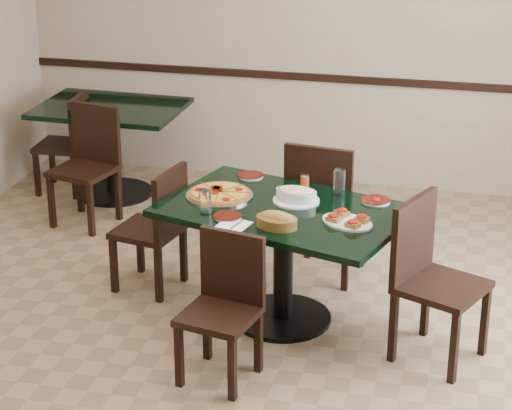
% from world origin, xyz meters
% --- Properties ---
extents(floor, '(5.50, 5.50, 0.00)m').
position_xyz_m(floor, '(0.00, 0.00, 0.00)').
color(floor, '#886F4E').
rests_on(floor, ground).
extents(room_shell, '(5.50, 5.50, 5.50)m').
position_xyz_m(room_shell, '(1.02, 1.73, 1.17)').
color(room_shell, silver).
rests_on(room_shell, floor).
extents(main_table, '(1.61, 1.28, 0.75)m').
position_xyz_m(main_table, '(0.18, 0.27, 0.57)').
color(main_table, black).
rests_on(main_table, floor).
extents(back_table, '(1.15, 0.86, 0.75)m').
position_xyz_m(back_table, '(-1.60, 2.06, 0.52)').
color(back_table, black).
rests_on(back_table, floor).
extents(chair_far, '(0.51, 0.51, 0.97)m').
position_xyz_m(chair_far, '(0.31, 0.90, 0.55)').
color(chair_far, black).
rests_on(chair_far, floor).
extents(chair_near, '(0.46, 0.46, 0.82)m').
position_xyz_m(chair_near, '(-0.01, -0.40, 0.46)').
color(chair_near, black).
rests_on(chair_near, floor).
extents(chair_right, '(0.58, 0.58, 0.95)m').
position_xyz_m(chair_right, '(1.06, 0.07, 0.53)').
color(chair_right, black).
rests_on(chair_right, floor).
extents(chair_left, '(0.46, 0.46, 0.84)m').
position_xyz_m(chair_left, '(-0.70, 0.51, 0.47)').
color(chair_left, black).
rests_on(chair_left, floor).
extents(back_chair_near, '(0.50, 0.50, 0.89)m').
position_xyz_m(back_chair_near, '(-1.57, 1.51, 0.50)').
color(back_chair_near, black).
rests_on(back_chair_near, floor).
extents(back_chair_left, '(0.39, 0.39, 0.82)m').
position_xyz_m(back_chair_left, '(-1.96, 2.05, 0.45)').
color(back_chair_left, black).
rests_on(back_chair_left, floor).
extents(pepperoni_pizza, '(0.41, 0.41, 0.04)m').
position_xyz_m(pepperoni_pizza, '(-0.24, 0.37, 0.77)').
color(pepperoni_pizza, silver).
rests_on(pepperoni_pizza, main_table).
extents(lasagna_casserole, '(0.28, 0.28, 0.09)m').
position_xyz_m(lasagna_casserole, '(0.23, 0.39, 0.80)').
color(lasagna_casserole, silver).
rests_on(lasagna_casserole, main_table).
extents(bread_basket, '(0.27, 0.21, 0.10)m').
position_xyz_m(bread_basket, '(0.20, -0.02, 0.79)').
color(bread_basket, brown).
rests_on(bread_basket, main_table).
extents(bruschetta_platter, '(0.39, 0.35, 0.05)m').
position_xyz_m(bruschetta_platter, '(0.58, 0.13, 0.77)').
color(bruschetta_platter, silver).
rests_on(bruschetta_platter, main_table).
extents(side_plate_near, '(0.16, 0.16, 0.02)m').
position_xyz_m(side_plate_near, '(-0.11, 0.05, 0.76)').
color(side_plate_near, silver).
rests_on(side_plate_near, main_table).
extents(side_plate_far_r, '(0.18, 0.18, 0.03)m').
position_xyz_m(side_plate_far_r, '(0.70, 0.50, 0.76)').
color(side_plate_far_r, silver).
rests_on(side_plate_far_r, main_table).
extents(side_plate_far_l, '(0.17, 0.17, 0.02)m').
position_xyz_m(side_plate_far_l, '(-0.14, 0.75, 0.76)').
color(side_plate_far_l, silver).
rests_on(side_plate_far_l, main_table).
extents(napkin_setting, '(0.20, 0.20, 0.01)m').
position_xyz_m(napkin_setting, '(-0.04, -0.04, 0.75)').
color(napkin_setting, white).
rests_on(napkin_setting, main_table).
extents(water_glass_a, '(0.07, 0.07, 0.16)m').
position_xyz_m(water_glass_a, '(0.46, 0.58, 0.83)').
color(water_glass_a, white).
rests_on(water_glass_a, main_table).
extents(water_glass_b, '(0.07, 0.07, 0.15)m').
position_xyz_m(water_glass_b, '(-0.24, 0.07, 0.82)').
color(water_glass_b, white).
rests_on(water_glass_b, main_table).
extents(pepper_shaker, '(0.06, 0.06, 0.09)m').
position_xyz_m(pepper_shaker, '(0.24, 0.62, 0.80)').
color(pepper_shaker, '#D34416').
rests_on(pepper_shaker, main_table).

